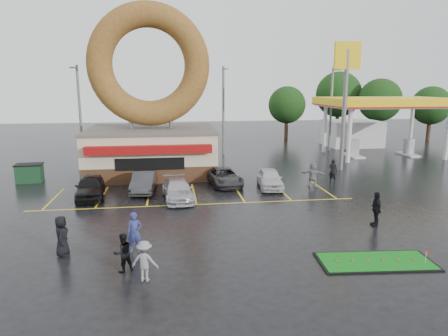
{
  "coord_description": "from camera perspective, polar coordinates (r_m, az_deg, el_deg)",
  "views": [
    {
      "loc": [
        -1.47,
        -19.96,
        7.15
      ],
      "look_at": [
        1.71,
        3.54,
        2.2
      ],
      "focal_mm": 32.0,
      "sensor_mm": 36.0,
      "label": 1
    }
  ],
  "objects": [
    {
      "name": "tree_far_c",
      "position": [
        58.86,
        16.06,
        10.06
      ],
      "size": [
        6.3,
        6.3,
        9.0
      ],
      "color": "#332114",
      "rests_on": "ground"
    },
    {
      "name": "person_blackjkt",
      "position": [
        16.27,
        -14.24,
        -11.63
      ],
      "size": [
        0.95,
        0.89,
        1.56
      ],
      "primitive_type": "imported",
      "rotation": [
        0.0,
        0.0,
        3.65
      ],
      "color": "black",
      "rests_on": "ground"
    },
    {
      "name": "person_walker_near",
      "position": [
        29.02,
        12.57,
        -0.93
      ],
      "size": [
        1.75,
        1.09,
        1.81
      ],
      "primitive_type": "imported",
      "rotation": [
        0.0,
        0.0,
        2.78
      ],
      "color": "gray",
      "rests_on": "ground"
    },
    {
      "name": "ground",
      "position": [
        21.25,
        -3.32,
        -7.89
      ],
      "size": [
        120.0,
        120.0,
        0.0
      ],
      "primitive_type": "plane",
      "color": "black",
      "rests_on": "ground"
    },
    {
      "name": "tree_far_a",
      "position": [
        57.05,
        21.37,
        9.02
      ],
      "size": [
        5.6,
        5.6,
        8.0
      ],
      "color": "#332114",
      "rests_on": "ground"
    },
    {
      "name": "car_white",
      "position": [
        28.33,
        6.56,
        -1.5
      ],
      "size": [
        1.98,
        4.1,
        1.35
      ],
      "primitive_type": "imported",
      "rotation": [
        0.0,
        0.0,
        -0.1
      ],
      "color": "silver",
      "rests_on": "ground"
    },
    {
      "name": "car_black",
      "position": [
        27.1,
        -18.57,
        -2.53
      ],
      "size": [
        2.27,
        4.5,
        1.47
      ],
      "primitive_type": "imported",
      "rotation": [
        0.0,
        0.0,
        0.13
      ],
      "color": "black",
      "rests_on": "ground"
    },
    {
      "name": "tree_far_d",
      "position": [
        54.28,
        8.98,
        8.88
      ],
      "size": [
        4.9,
        4.9,
        7.0
      ],
      "color": "#332114",
      "rests_on": "ground"
    },
    {
      "name": "streetlight_mid",
      "position": [
        41.31,
        -0.08,
        8.5
      ],
      "size": [
        0.4,
        2.21,
        9.0
      ],
      "color": "slate",
      "rests_on": "ground"
    },
    {
      "name": "car_grey",
      "position": [
        28.96,
        -0.03,
        -1.24
      ],
      "size": [
        2.62,
        4.7,
        1.24
      ],
      "primitive_type": "imported",
      "rotation": [
        0.0,
        0.0,
        0.13
      ],
      "color": "#323134",
      "rests_on": "ground"
    },
    {
      "name": "donut_shop",
      "position": [
        33.08,
        -10.4,
        6.94
      ],
      "size": [
        10.2,
        8.7,
        13.5
      ],
      "color": "#472B19",
      "rests_on": "ground"
    },
    {
      "name": "person_bystander",
      "position": [
        18.46,
        -22.16,
        -8.98
      ],
      "size": [
        0.62,
        0.9,
        1.76
      ],
      "primitive_type": "imported",
      "rotation": [
        0.0,
        0.0,
        1.64
      ],
      "color": "black",
      "rests_on": "ground"
    },
    {
      "name": "person_cameraman",
      "position": [
        22.06,
        20.9,
        -5.48
      ],
      "size": [
        0.59,
        1.11,
        1.8
      ],
      "primitive_type": "imported",
      "rotation": [
        0.0,
        0.0,
        -1.72
      ],
      "color": "black",
      "rests_on": "ground"
    },
    {
      "name": "gas_station",
      "position": [
        46.32,
        20.09,
        6.81
      ],
      "size": [
        12.3,
        13.65,
        5.9
      ],
      "color": "silver",
      "rests_on": "ground"
    },
    {
      "name": "streetlight_left",
      "position": [
        40.85,
        -19.93,
        7.77
      ],
      "size": [
        0.4,
        2.21,
        9.0
      ],
      "color": "slate",
      "rests_on": "ground"
    },
    {
      "name": "person_hoodie",
      "position": [
        15.38,
        -11.25,
        -12.91
      ],
      "size": [
        1.13,
        0.85,
        1.56
      ],
      "primitive_type": "imported",
      "rotation": [
        0.0,
        0.0,
        2.84
      ],
      "color": "gray",
      "rests_on": "ground"
    },
    {
      "name": "putting_green",
      "position": [
        17.95,
        20.83,
        -12.37
      ],
      "size": [
        4.83,
        2.38,
        0.59
      ],
      "color": "black",
      "rests_on": "ground"
    },
    {
      "name": "person_walker_far",
      "position": [
        30.79,
        15.3,
        -0.38
      ],
      "size": [
        0.76,
        0.75,
        1.77
      ],
      "primitive_type": "imported",
      "rotation": [
        0.0,
        0.0,
        2.4
      ],
      "color": "black",
      "rests_on": "ground"
    },
    {
      "name": "tree_far_b",
      "position": [
        58.54,
        27.47,
        7.92
      ],
      "size": [
        4.9,
        4.9,
        7.0
      ],
      "color": "#332114",
      "rests_on": "ground"
    },
    {
      "name": "person_blue",
      "position": [
        17.92,
        -12.64,
        -8.96
      ],
      "size": [
        0.66,
        0.44,
        1.78
      ],
      "primitive_type": "imported",
      "rotation": [
        0.0,
        0.0,
        -0.02
      ],
      "color": "navy",
      "rests_on": "ground"
    },
    {
      "name": "car_dgrey",
      "position": [
        27.7,
        -11.38,
        -1.95
      ],
      "size": [
        1.7,
        4.22,
        1.36
      ],
      "primitive_type": "imported",
      "rotation": [
        0.0,
        0.0,
        -0.06
      ],
      "color": "#2E2E30",
      "rests_on": "ground"
    },
    {
      "name": "shell_sign",
      "position": [
        35.08,
        17.02,
        11.66
      ],
      "size": [
        2.2,
        0.36,
        10.6
      ],
      "color": "slate",
      "rests_on": "ground"
    },
    {
      "name": "dumpster",
      "position": [
        33.2,
        -26.02,
        -0.71
      ],
      "size": [
        1.89,
        1.34,
        1.3
      ],
      "primitive_type": "cube",
      "rotation": [
        0.0,
        0.0,
        0.08
      ],
      "color": "#184023",
      "rests_on": "ground"
    },
    {
      "name": "streetlight_right",
      "position": [
        45.43,
        15.09,
        8.4
      ],
      "size": [
        0.4,
        2.21,
        9.0
      ],
      "color": "slate",
      "rests_on": "ground"
    },
    {
      "name": "car_silver",
      "position": [
        25.49,
        -6.64,
        -3.12
      ],
      "size": [
        2.18,
        4.47,
        1.25
      ],
      "primitive_type": "imported",
      "rotation": [
        0.0,
        0.0,
        0.1
      ],
      "color": "#B7B7BD",
      "rests_on": "ground"
    }
  ]
}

